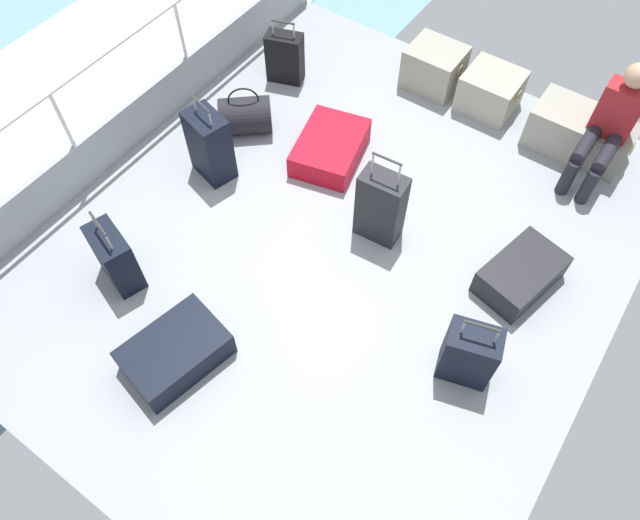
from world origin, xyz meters
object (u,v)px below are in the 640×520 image
passenger_seated (611,124)px  suitcase_3 (521,274)px  suitcase_6 (210,146)px  cargo_crate_3 (601,143)px  suitcase_7 (285,57)px  cargo_crate_1 (490,91)px  suitcase_4 (469,354)px  cargo_crate_2 (563,126)px  suitcase_5 (175,352)px  suitcase_1 (330,148)px  suitcase_0 (115,258)px  cargo_crate_0 (434,67)px  suitcase_2 (381,207)px  duffel_bag (245,115)px

passenger_seated → suitcase_3: 1.53m
suitcase_6 → passenger_seated: bearing=35.1°
cargo_crate_3 → suitcase_7: (-2.97, -0.73, 0.07)m
cargo_crate_1 → suitcase_4: 2.83m
cargo_crate_2 → suitcase_7: size_ratio=0.92×
cargo_crate_2 → suitcase_5: cargo_crate_2 is taller
passenger_seated → suitcase_1: size_ratio=1.26×
cargo_crate_1 → passenger_seated: bearing=-11.7°
cargo_crate_2 → suitcase_0: size_ratio=0.86×
suitcase_7 → cargo_crate_0: bearing=31.2°
suitcase_3 → suitcase_1: bearing=172.1°
suitcase_4 → suitcase_5: 2.07m
suitcase_2 → suitcase_6: bearing=-170.7°
suitcase_2 → suitcase_6: suitcase_2 is taller
cargo_crate_0 → passenger_seated: 1.76m
cargo_crate_1 → cargo_crate_2: 0.76m
passenger_seated → duffel_bag: size_ratio=1.83×
passenger_seated → suitcase_7: size_ratio=1.62×
suitcase_2 → suitcase_3: (1.17, 0.21, -0.22)m
cargo_crate_0 → passenger_seated: size_ratio=0.52×
cargo_crate_2 → suitcase_1: cargo_crate_2 is taller
suitcase_4 → duffel_bag: (-2.81, 1.04, -0.10)m
cargo_crate_1 → suitcase_0: bearing=-113.8°
cargo_crate_1 → suitcase_2: suitcase_2 is taller
suitcase_7 → suitcase_5: bearing=-67.9°
suitcase_4 → passenger_seated: bearing=89.2°
cargo_crate_0 → suitcase_1: size_ratio=0.66×
suitcase_4 → cargo_crate_2: bearing=97.1°
suitcase_3 → suitcase_6: (-2.74, -0.46, 0.20)m
cargo_crate_2 → duffel_bag: duffel_bag is taller
suitcase_0 → duffel_bag: size_ratio=1.22×
suitcase_4 → duffel_bag: size_ratio=1.21×
suitcase_4 → cargo_crate_1: bearing=112.4°
passenger_seated → cargo_crate_2: bearing=154.8°
cargo_crate_3 → suitcase_2: suitcase_2 is taller
suitcase_6 → suitcase_7: size_ratio=1.22×
cargo_crate_3 → suitcase_7: suitcase_7 is taller
suitcase_2 → suitcase_7: suitcase_2 is taller
cargo_crate_0 → suitcase_2: (0.53, -1.89, 0.13)m
suitcase_2 → suitcase_5: bearing=-108.1°
suitcase_7 → duffel_bag: 0.81m
suitcase_4 → cargo_crate_3: bearing=89.3°
passenger_seated → duffel_bag: 3.17m
suitcase_3 → suitcase_6: suitcase_6 is taller
suitcase_4 → suitcase_6: size_ratio=0.88×
cargo_crate_3 → suitcase_4: suitcase_4 is taller
suitcase_7 → duffel_bag: (0.13, -0.80, -0.08)m
cargo_crate_1 → suitcase_6: (-1.64, -2.16, 0.13)m
cargo_crate_2 → suitcase_2: suitcase_2 is taller
passenger_seated → suitcase_4: size_ratio=1.51×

